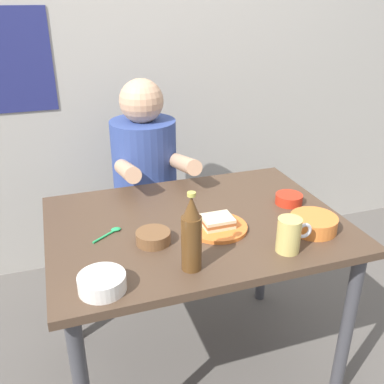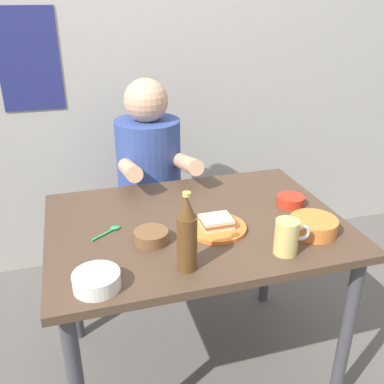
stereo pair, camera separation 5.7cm
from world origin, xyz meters
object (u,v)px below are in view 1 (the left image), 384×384
Objects in this scene: person_seated at (145,161)px; beer_bottle at (191,235)px; dining_table at (196,242)px; beer_mug at (289,235)px; plate_orange at (217,227)px; sandwich at (217,221)px; soup_bowl_orange at (313,223)px; stool at (148,233)px.

person_seated reaches higher than beer_bottle.
beer_mug is (0.23, -0.29, 0.15)m from dining_table.
plate_orange is at bearing -81.01° from person_seated.
soup_bowl_orange is at bearing -19.72° from sandwich.
dining_table is 0.63m from person_seated.
plate_orange is 0.28m from beer_mug.
beer_mug is at bearing -72.95° from stool.
dining_table is 0.16m from sandwich.
person_seated is at bearing 98.99° from plate_orange.
person_seated is 0.93m from soup_bowl_orange.
plate_orange is (0.05, -0.08, 0.10)m from dining_table.
beer_mug is (0.28, -0.92, 0.45)m from stool.
plate_orange is 2.00× the size of sandwich.
soup_bowl_orange is (0.16, 0.09, -0.03)m from beer_mug.
soup_bowl_orange is (0.33, -0.12, 0.02)m from plate_orange.
stool is 0.42m from person_seated.
beer_mug reaches higher than sandwich.
sandwich is at bearing 50.47° from beer_bottle.
plate_orange is 0.02m from sandwich.
beer_mug is (0.28, -0.91, 0.03)m from person_seated.
plate_orange is 0.84× the size of beer_bottle.
dining_table is 0.40m from beer_mug.
dining_table reaches higher than stool.
sandwich is at bearing 129.31° from beer_mug.
beer_mug is at bearing -1.15° from beer_bottle.
beer_bottle is 1.54× the size of soup_bowl_orange.
dining_table is 0.45m from soup_bowl_orange.
beer_bottle reaches higher than plate_orange.
dining_table is 0.14m from plate_orange.
person_seated is at bearing 98.99° from sandwich.
stool is at bearing 107.05° from beer_mug.
beer_bottle is (-0.34, 0.01, 0.06)m from beer_mug.
beer_mug is at bearing -50.69° from sandwich.
dining_table is 8.73× the size of beer_mug.
beer_mug reaches higher than soup_bowl_orange.
soup_bowl_orange is (0.44, -0.83, 0.42)m from stool.
person_seated reaches higher than soup_bowl_orange.
dining_table is at bearing 152.59° from soup_bowl_orange.
person_seated is 0.95m from beer_mug.
beer_mug is (0.17, -0.21, 0.03)m from sandwich.
person_seated is at bearing 86.42° from beer_bottle.
dining_table is 4.20× the size of beer_bottle.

